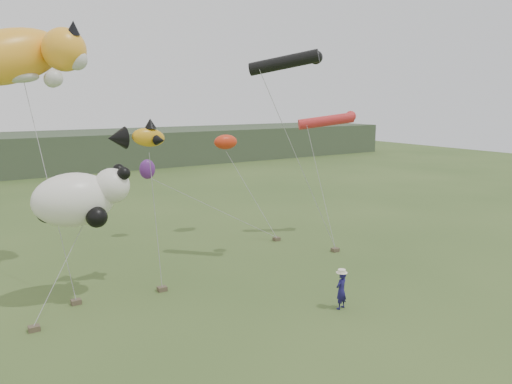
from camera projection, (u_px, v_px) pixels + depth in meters
ground at (292, 311)px, 18.51m from camera, size 120.00×120.00×0.00m
headland at (17, 154)px, 53.35m from camera, size 90.00×13.00×4.00m
festival_attendant at (341, 290)px, 18.59m from camera, size 0.60×0.46×1.45m
sandbag_anchors at (197, 275)px, 21.96m from camera, size 14.99×4.80×0.19m
cat_kite at (21, 56)px, 21.58m from camera, size 6.74×3.82×3.51m
fish_kite at (137, 137)px, 19.91m from camera, size 2.34×1.56×1.21m
tube_kites at (311, 92)px, 25.03m from camera, size 7.88×5.00×3.88m
panda_kite at (80, 198)px, 18.76m from camera, size 3.58×2.31×2.22m
misc_kites at (197, 152)px, 28.00m from camera, size 5.32×2.17×2.38m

